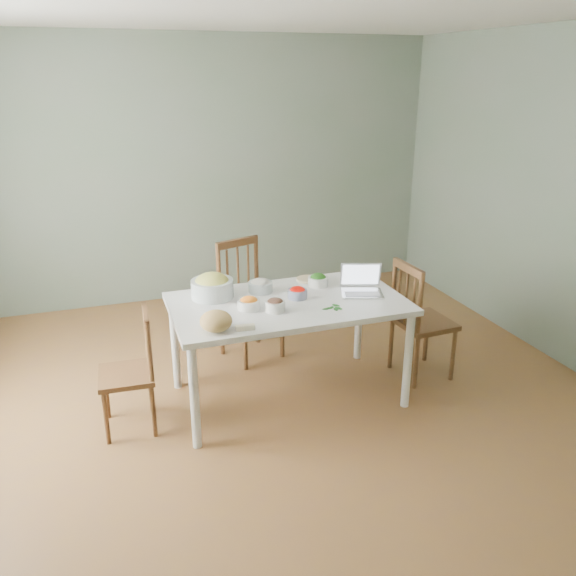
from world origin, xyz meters
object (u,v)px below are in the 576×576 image
object	(u,v)px
bowl_squash	(212,286)
laptop	(362,281)
chair_far	(251,301)
bread_boule	(216,321)
chair_left	(126,372)
dining_table	(288,350)
chair_right	(424,319)

from	to	relation	value
bowl_squash	laptop	world-z (taller)	laptop
chair_far	bread_boule	bearing A→B (deg)	-134.67
chair_left	bread_boule	xyz separation A→B (m)	(0.57, -0.31, 0.42)
dining_table	laptop	xyz separation A→B (m)	(0.56, -0.05, 0.50)
dining_table	laptop	distance (m)	0.75
dining_table	bread_boule	distance (m)	0.82
chair_far	chair_right	distance (m)	1.43
chair_far	chair_left	xyz separation A→B (m)	(-1.10, -0.78, -0.08)
chair_far	dining_table	bearing A→B (deg)	-103.40
bread_boule	laptop	xyz separation A→B (m)	(1.16, 0.28, 0.04)
dining_table	chair_left	size ratio (longest dim) A/B	1.95
chair_far	bread_boule	size ratio (longest dim) A/B	4.87
chair_left	chair_right	size ratio (longest dim) A/B	0.89
chair_far	chair_left	bearing A→B (deg)	-163.40
chair_right	chair_left	bearing A→B (deg)	87.20
chair_left	bowl_squash	bearing A→B (deg)	115.50
chair_left	chair_right	bearing A→B (deg)	93.29
dining_table	chair_far	distance (m)	0.76
chair_left	dining_table	bearing A→B (deg)	94.32
chair_left	laptop	world-z (taller)	laptop
laptop	bread_boule	bearing A→B (deg)	-147.16
chair_right	bread_boule	distance (m)	1.80
bread_boule	chair_right	bearing A→B (deg)	10.50
dining_table	chair_left	xyz separation A→B (m)	(-1.17, -0.03, 0.04)
dining_table	bowl_squash	world-z (taller)	bowl_squash
bread_boule	laptop	bearing A→B (deg)	13.80
bread_boule	laptop	size ratio (longest dim) A/B	0.68
bread_boule	chair_far	bearing A→B (deg)	64.21
chair_right	laptop	distance (m)	0.71
chair_far	chair_left	distance (m)	1.35
chair_far	bowl_squash	bearing A→B (deg)	-149.14
dining_table	chair_left	bearing A→B (deg)	-178.56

